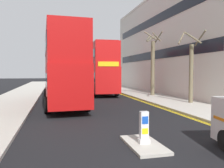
# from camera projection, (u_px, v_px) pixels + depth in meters

# --- Properties ---
(sidewalk_right) EXTENTS (4.00, 80.00, 0.14)m
(sidewalk_right) POSITION_uv_depth(u_px,v_px,m) (163.00, 99.00, 20.74)
(sidewalk_right) COLOR #ADA89E
(sidewalk_right) RESTS_ON ground
(sidewalk_left) EXTENTS (4.00, 80.00, 0.14)m
(sidewalk_left) POSITION_uv_depth(u_px,v_px,m) (8.00, 104.00, 17.61)
(sidewalk_left) COLOR #ADA89E
(sidewalk_left) RESTS_ON ground
(kerb_line_outer) EXTENTS (0.10, 56.00, 0.01)m
(kerb_line_outer) POSITION_uv_depth(u_px,v_px,m) (150.00, 104.00, 18.30)
(kerb_line_outer) COLOR yellow
(kerb_line_outer) RESTS_ON ground
(kerb_line_inner) EXTENTS (0.10, 56.00, 0.01)m
(kerb_line_inner) POSITION_uv_depth(u_px,v_px,m) (148.00, 104.00, 18.26)
(kerb_line_inner) COLOR yellow
(kerb_line_inner) RESTS_ON ground
(traffic_island) EXTENTS (1.10, 2.20, 0.10)m
(traffic_island) POSITION_uv_depth(u_px,v_px,m) (144.00, 145.00, 7.94)
(traffic_island) COLOR #ADA89E
(traffic_island) RESTS_ON ground
(keep_left_bollard) EXTENTS (0.36, 0.28, 1.11)m
(keep_left_bollard) POSITION_uv_depth(u_px,v_px,m) (144.00, 129.00, 7.91)
(keep_left_bollard) COLOR silver
(keep_left_bollard) RESTS_ON traffic_island
(double_decker_bus_away) EXTENTS (3.17, 10.91, 5.64)m
(double_decker_bus_away) POSITION_uv_depth(u_px,v_px,m) (63.00, 66.00, 17.49)
(double_decker_bus_away) COLOR #B20F0F
(double_decker_bus_away) RESTS_ON ground
(double_decker_bus_oncoming) EXTENTS (3.08, 10.89, 5.64)m
(double_decker_bus_oncoming) POSITION_uv_depth(u_px,v_px,m) (100.00, 68.00, 26.88)
(double_decker_bus_oncoming) COLOR red
(double_decker_bus_oncoming) RESTS_ON ground
(street_tree_near) EXTENTS (1.99, 2.07, 5.70)m
(street_tree_near) POSITION_uv_depth(u_px,v_px,m) (191.00, 69.00, 17.91)
(street_tree_near) COLOR #6B6047
(street_tree_near) RESTS_ON sidewalk_right
(street_tree_mid) EXTENTS (1.82, 1.79, 6.54)m
(street_tree_mid) POSITION_uv_depth(u_px,v_px,m) (153.00, 65.00, 23.66)
(street_tree_mid) COLOR #6B6047
(street_tree_mid) RESTS_ON sidewalk_right
(street_tree_far) EXTENTS (1.61, 1.67, 6.72)m
(street_tree_far) POSITION_uv_depth(u_px,v_px,m) (110.00, 68.00, 40.48)
(street_tree_far) COLOR #6B6047
(street_tree_far) RESTS_ON sidewalk_right
(townhouse_terrace_right) EXTENTS (10.08, 28.00, 11.92)m
(townhouse_terrace_right) POSITION_uv_depth(u_px,v_px,m) (188.00, 45.00, 29.01)
(townhouse_terrace_right) COLOR silver
(townhouse_terrace_right) RESTS_ON ground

